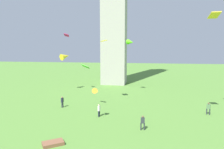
# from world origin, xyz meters

# --- Properties ---
(person_0) EXTENTS (0.29, 0.57, 1.83)m
(person_0) POSITION_xyz_m (-10.84, 18.36, 1.03)
(person_0) COLOR #2D3338
(person_0) RESTS_ON ground_plane
(person_1) EXTENTS (0.31, 0.55, 1.78)m
(person_1) POSITION_xyz_m (-3.89, 14.90, 1.01)
(person_1) COLOR #1E2333
(person_1) RESTS_ON ground_plane
(person_2) EXTENTS (0.54, 0.45, 1.82)m
(person_2) POSITION_xyz_m (11.62, 18.27, 1.03)
(person_2) COLOR #2D3338
(person_2) RESTS_ON ground_plane
(person_3) EXTENTS (0.55, 0.28, 1.76)m
(person_3) POSITION_xyz_m (2.29, 11.01, 1.00)
(person_3) COLOR #2D3338
(person_3) RESTS_ON ground_plane
(kite_flying_1) EXTENTS (1.98, 1.94, 1.26)m
(kite_flying_1) POSITION_xyz_m (-0.70, 30.15, 10.86)
(kite_flying_1) COLOR #52CC19
(kite_flying_2) EXTENTS (2.38, 2.64, 1.74)m
(kite_flying_2) POSITION_xyz_m (-15.22, 30.81, 7.79)
(kite_flying_2) COLOR yellow
(kite_flying_3) EXTENTS (1.02, 1.44, 1.20)m
(kite_flying_3) POSITION_xyz_m (-4.19, 13.80, 3.76)
(kite_flying_3) COLOR orange
(kite_flying_4) EXTENTS (1.24, 1.06, 0.82)m
(kite_flying_4) POSITION_xyz_m (-6.76, 18.13, 6.83)
(kite_flying_4) COLOR green
(kite_flying_5) EXTENTS (1.47, 1.69, 0.37)m
(kite_flying_5) POSITION_xyz_m (-4.55, 21.74, 10.88)
(kite_flying_5) COLOR gold
(kite_flying_6) EXTENTS (1.25, 1.46, 0.70)m
(kite_flying_6) POSITION_xyz_m (-13.75, 28.28, 12.28)
(kite_flying_6) COLOR #B70E5C
(kite_flying_7) EXTENTS (1.22, 1.68, 0.67)m
(kite_flying_7) POSITION_xyz_m (10.80, 15.44, 13.72)
(kite_flying_7) COLOR yellow
(kite_bundle_0) EXTENTS (2.36, 2.18, 0.35)m
(kite_bundle_0) POSITION_xyz_m (-6.50, 5.71, 0.17)
(kite_bundle_0) COLOR brown
(kite_bundle_0) RESTS_ON ground_plane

